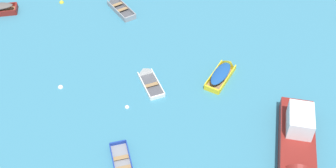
{
  "coord_description": "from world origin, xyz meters",
  "views": [
    {
      "loc": [
        1.63,
        -1.28,
        19.88
      ],
      "look_at": [
        0.0,
        19.03,
        0.15
      ],
      "focal_mm": 45.37,
      "sensor_mm": 36.0,
      "label": 1
    }
  ],
  "objects_px": {
    "motor_launch_maroon_distant_center": "(298,143)",
    "mooring_buoy_near_foreground": "(61,87)",
    "mooring_buoy_central": "(62,3)",
    "rowboat_white_far_left": "(147,76)",
    "mooring_buoy_far_field": "(127,107)",
    "rowboat_yellow_midfield_right": "(223,71)",
    "rowboat_grey_back_row_center": "(117,5)"
  },
  "relations": [
    {
      "from": "motor_launch_maroon_distant_center",
      "to": "mooring_buoy_central",
      "type": "height_order",
      "value": "motor_launch_maroon_distant_center"
    },
    {
      "from": "motor_launch_maroon_distant_center",
      "to": "mooring_buoy_near_foreground",
      "type": "xyz_separation_m",
      "value": [
        -14.94,
        3.98,
        -0.66
      ]
    },
    {
      "from": "mooring_buoy_central",
      "to": "rowboat_white_far_left",
      "type": "bearing_deg",
      "value": -46.19
    },
    {
      "from": "rowboat_yellow_midfield_right",
      "to": "mooring_buoy_far_field",
      "type": "distance_m",
      "value": 7.13
    },
    {
      "from": "mooring_buoy_near_foreground",
      "to": "mooring_buoy_central",
      "type": "relative_size",
      "value": 0.89
    },
    {
      "from": "rowboat_yellow_midfield_right",
      "to": "motor_launch_maroon_distant_center",
      "type": "height_order",
      "value": "motor_launch_maroon_distant_center"
    },
    {
      "from": "rowboat_yellow_midfield_right",
      "to": "motor_launch_maroon_distant_center",
      "type": "bearing_deg",
      "value": -56.28
    },
    {
      "from": "mooring_buoy_near_foreground",
      "to": "mooring_buoy_far_field",
      "type": "height_order",
      "value": "mooring_buoy_near_foreground"
    },
    {
      "from": "motor_launch_maroon_distant_center",
      "to": "mooring_buoy_near_foreground",
      "type": "bearing_deg",
      "value": 165.1
    },
    {
      "from": "motor_launch_maroon_distant_center",
      "to": "mooring_buoy_far_field",
      "type": "xyz_separation_m",
      "value": [
        -10.24,
        2.54,
        -0.66
      ]
    },
    {
      "from": "rowboat_yellow_midfield_right",
      "to": "mooring_buoy_far_field",
      "type": "bearing_deg",
      "value": -149.73
    },
    {
      "from": "mooring_buoy_central",
      "to": "mooring_buoy_far_field",
      "type": "relative_size",
      "value": 1.34
    },
    {
      "from": "mooring_buoy_far_field",
      "to": "rowboat_yellow_midfield_right",
      "type": "bearing_deg",
      "value": 30.27
    },
    {
      "from": "rowboat_white_far_left",
      "to": "rowboat_yellow_midfield_right",
      "type": "bearing_deg",
      "value": 7.77
    },
    {
      "from": "rowboat_yellow_midfield_right",
      "to": "mooring_buoy_near_foreground",
      "type": "bearing_deg",
      "value": -168.77
    },
    {
      "from": "mooring_buoy_near_foreground",
      "to": "mooring_buoy_central",
      "type": "distance_m",
      "value": 10.32
    },
    {
      "from": "motor_launch_maroon_distant_center",
      "to": "rowboat_white_far_left",
      "type": "height_order",
      "value": "motor_launch_maroon_distant_center"
    },
    {
      "from": "rowboat_grey_back_row_center",
      "to": "motor_launch_maroon_distant_center",
      "type": "relative_size",
      "value": 0.5
    },
    {
      "from": "rowboat_white_far_left",
      "to": "mooring_buoy_near_foreground",
      "type": "xyz_separation_m",
      "value": [
        -5.63,
        -1.44,
        -0.13
      ]
    },
    {
      "from": "rowboat_yellow_midfield_right",
      "to": "rowboat_grey_back_row_center",
      "type": "height_order",
      "value": "rowboat_yellow_midfield_right"
    },
    {
      "from": "mooring_buoy_far_field",
      "to": "rowboat_grey_back_row_center",
      "type": "bearing_deg",
      "value": 102.81
    },
    {
      "from": "rowboat_yellow_midfield_right",
      "to": "rowboat_grey_back_row_center",
      "type": "bearing_deg",
      "value": 138.86
    },
    {
      "from": "motor_launch_maroon_distant_center",
      "to": "rowboat_white_far_left",
      "type": "distance_m",
      "value": 10.79
    },
    {
      "from": "motor_launch_maroon_distant_center",
      "to": "mooring_buoy_central",
      "type": "bearing_deg",
      "value": 141.43
    },
    {
      "from": "rowboat_yellow_midfield_right",
      "to": "mooring_buoy_central",
      "type": "height_order",
      "value": "rowboat_yellow_midfield_right"
    },
    {
      "from": "mooring_buoy_central",
      "to": "mooring_buoy_far_field",
      "type": "xyz_separation_m",
      "value": [
        7.27,
        -11.43,
        0.0
      ]
    },
    {
      "from": "mooring_buoy_far_field",
      "to": "mooring_buoy_central",
      "type": "bearing_deg",
      "value": 122.47
    },
    {
      "from": "rowboat_white_far_left",
      "to": "mooring_buoy_far_field",
      "type": "xyz_separation_m",
      "value": [
        -0.93,
        -2.88,
        -0.13
      ]
    },
    {
      "from": "mooring_buoy_near_foreground",
      "to": "mooring_buoy_central",
      "type": "height_order",
      "value": "mooring_buoy_central"
    },
    {
      "from": "rowboat_yellow_midfield_right",
      "to": "mooring_buoy_central",
      "type": "distance_m",
      "value": 15.55
    },
    {
      "from": "rowboat_white_far_left",
      "to": "mooring_buoy_near_foreground",
      "type": "height_order",
      "value": "rowboat_white_far_left"
    },
    {
      "from": "rowboat_yellow_midfield_right",
      "to": "rowboat_white_far_left",
      "type": "height_order",
      "value": "rowboat_yellow_midfield_right"
    }
  ]
}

